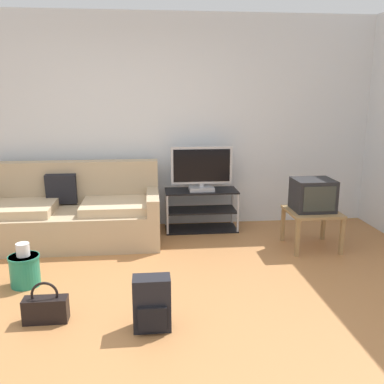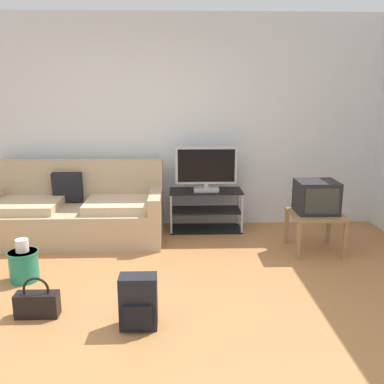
{
  "view_description": "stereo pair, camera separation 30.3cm",
  "coord_description": "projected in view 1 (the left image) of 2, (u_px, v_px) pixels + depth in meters",
  "views": [
    {
      "loc": [
        0.07,
        -3.08,
        1.73
      ],
      "look_at": [
        0.52,
        1.28,
        0.7
      ],
      "focal_mm": 39.6,
      "sensor_mm": 36.0,
      "label": 1
    },
    {
      "loc": [
        0.38,
        -3.1,
        1.73
      ],
      "look_at": [
        0.52,
        1.28,
        0.7
      ],
      "focal_mm": 39.6,
      "sensor_mm": 36.0,
      "label": 2
    }
  ],
  "objects": [
    {
      "name": "ground_plane",
      "position": [
        144.0,
        316.0,
        3.38
      ],
      "size": [
        9.0,
        9.8,
        0.02
      ],
      "primitive_type": "cube",
      "color": "#B27542"
    },
    {
      "name": "crt_tv",
      "position": [
        313.0,
        195.0,
        4.73
      ],
      "size": [
        0.44,
        0.39,
        0.36
      ],
      "color": "#232326",
      "rests_on": "side_table"
    },
    {
      "name": "couch",
      "position": [
        71.0,
        214.0,
        5.02
      ],
      "size": [
        2.09,
        0.94,
        0.91
      ],
      "color": "tan",
      "rests_on": "ground_plane"
    },
    {
      "name": "flat_tv",
      "position": [
        202.0,
        169.0,
        5.29
      ],
      "size": [
        0.77,
        0.22,
        0.56
      ],
      "color": "#B2B2B7",
      "rests_on": "tv_stand"
    },
    {
      "name": "tv_stand",
      "position": [
        201.0,
        210.0,
        5.43
      ],
      "size": [
        0.92,
        0.41,
        0.52
      ],
      "color": "black",
      "rests_on": "ground_plane"
    },
    {
      "name": "cleaning_bucket",
      "position": [
        25.0,
        268.0,
        3.86
      ],
      "size": [
        0.28,
        0.28,
        0.41
      ],
      "color": "#238466",
      "rests_on": "ground_plane"
    },
    {
      "name": "side_table",
      "position": [
        312.0,
        216.0,
        4.77
      ],
      "size": [
        0.56,
        0.56,
        0.44
      ],
      "color": "#9E7A4C",
      "rests_on": "ground_plane"
    },
    {
      "name": "handbag",
      "position": [
        46.0,
        308.0,
        3.26
      ],
      "size": [
        0.34,
        0.13,
        0.33
      ],
      "rotation": [
        0.0,
        0.0,
        -0.14
      ],
      "color": "black",
      "rests_on": "ground_plane"
    },
    {
      "name": "backpack",
      "position": [
        152.0,
        304.0,
        3.14
      ],
      "size": [
        0.28,
        0.24,
        0.41
      ],
      "rotation": [
        0.0,
        0.0,
        0.23
      ],
      "color": "black",
      "rests_on": "ground_plane"
    },
    {
      "name": "wall_back",
      "position": [
        142.0,
        123.0,
        5.44
      ],
      "size": [
        9.0,
        0.1,
        2.7
      ],
      "primitive_type": "cube",
      "color": "silver",
      "rests_on": "ground_plane"
    }
  ]
}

